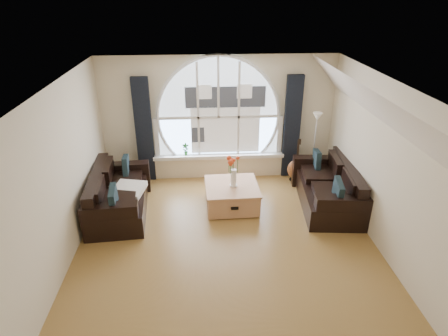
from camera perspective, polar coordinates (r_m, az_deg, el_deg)
ground at (r=6.52m, az=0.53°, el=-11.83°), size 5.00×5.50×0.01m
ceiling at (r=5.32m, az=0.65°, el=11.89°), size 5.00×5.50×0.01m
wall_back at (r=8.33m, az=-0.84°, el=7.40°), size 5.00×0.01×2.70m
wall_front at (r=3.58m, az=4.13°, el=-21.54°), size 5.00×0.01×2.70m
wall_left at (r=6.15m, az=-23.35°, el=-1.79°), size 0.01×5.50×2.70m
wall_right at (r=6.46m, az=23.27°, el=-0.43°), size 0.01×5.50×2.70m
attic_slope at (r=5.99m, az=22.34°, el=8.09°), size 0.92×5.50×0.72m
arched_window at (r=8.22m, az=-0.84°, el=9.15°), size 2.60×0.06×2.15m
window_sill at (r=8.54m, az=-0.77°, el=1.83°), size 2.90×0.22×0.08m
window_frame at (r=8.19m, az=-0.83°, el=9.09°), size 2.76×0.08×2.15m
neighbor_house at (r=8.25m, az=0.22°, el=8.31°), size 1.70×0.02×1.50m
curtain_left at (r=8.36m, az=-11.86°, el=5.46°), size 0.35×0.12×2.30m
curtain_right at (r=8.51m, az=10.09°, el=5.98°), size 0.35×0.12×2.30m
sofa_left at (r=7.50m, az=-15.37°, el=-3.73°), size 1.09×1.96×0.84m
sofa_right at (r=7.73m, az=15.18°, el=-2.76°), size 1.15×2.02×0.86m
coffee_chest at (r=7.50m, az=1.16°, el=-4.04°), size 1.04×1.04×0.50m
throw_blanket at (r=7.38m, az=-14.01°, el=-3.16°), size 0.66×0.66×0.10m
vase_flowers at (r=7.21m, az=1.45°, el=0.04°), size 0.24×0.24×0.70m
floor_lamp at (r=8.39m, az=13.27°, el=2.81°), size 0.24×0.24×1.60m
guitar at (r=8.44m, az=10.76°, el=1.20°), size 0.41×0.32×1.06m
potted_plant at (r=8.47m, az=-5.76°, el=2.80°), size 0.15×0.10×0.28m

